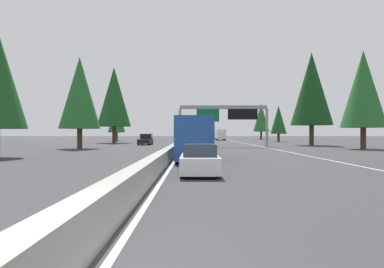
{
  "coord_description": "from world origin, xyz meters",
  "views": [
    {
      "loc": [
        -4.71,
        -1.54,
        1.99
      ],
      "look_at": [
        50.45,
        -1.38,
        1.84
      ],
      "focal_mm": 32.24,
      "sensor_mm": 36.0,
      "label": 1
    }
  ],
  "objects_px": {
    "box_truck_mid_right": "(220,134)",
    "conifer_right_far": "(279,120)",
    "sign_gantry_overhead": "(225,114)",
    "conifer_right_distant": "(261,118)",
    "conifer_left_mid": "(114,97)",
    "conifer_left_near": "(80,93)",
    "pickup_mid_left": "(193,138)",
    "bus_near_center": "(194,137)",
    "conifer_right_mid": "(312,89)",
    "oncoming_near": "(146,139)",
    "conifer_right_near": "(363,89)",
    "conifer_left_far": "(116,117)",
    "sedan_distant_a": "(200,160)"
  },
  "relations": [
    {
      "from": "box_truck_mid_right",
      "to": "conifer_right_far",
      "type": "xyz_separation_m",
      "value": [
        -17.98,
        -11.68,
        3.38
      ]
    },
    {
      "from": "sign_gantry_overhead",
      "to": "conifer_right_distant",
      "type": "relative_size",
      "value": 1.14
    },
    {
      "from": "conifer_right_far",
      "to": "conifer_left_mid",
      "type": "relative_size",
      "value": 0.55
    },
    {
      "from": "box_truck_mid_right",
      "to": "conifer_left_near",
      "type": "height_order",
      "value": "conifer_left_near"
    },
    {
      "from": "pickup_mid_left",
      "to": "conifer_right_distant",
      "type": "distance_m",
      "value": 35.3
    },
    {
      "from": "bus_near_center",
      "to": "conifer_right_mid",
      "type": "bearing_deg",
      "value": -33.98
    },
    {
      "from": "oncoming_near",
      "to": "bus_near_center",
      "type": "bearing_deg",
      "value": 14.34
    },
    {
      "from": "conifer_right_mid",
      "to": "conifer_right_near",
      "type": "bearing_deg",
      "value": -171.04
    },
    {
      "from": "conifer_right_far",
      "to": "conifer_right_distant",
      "type": "height_order",
      "value": "conifer_right_distant"
    },
    {
      "from": "conifer_right_distant",
      "to": "conifer_left_far",
      "type": "bearing_deg",
      "value": 117.2
    },
    {
      "from": "conifer_right_distant",
      "to": "bus_near_center",
      "type": "bearing_deg",
      "value": 165.21
    },
    {
      "from": "oncoming_near",
      "to": "pickup_mid_left",
      "type": "bearing_deg",
      "value": 157.98
    },
    {
      "from": "sedan_distant_a",
      "to": "conifer_right_distant",
      "type": "bearing_deg",
      "value": -13.02
    },
    {
      "from": "conifer_right_far",
      "to": "conifer_left_far",
      "type": "xyz_separation_m",
      "value": [
        7.92,
        38.4,
        0.95
      ]
    },
    {
      "from": "sign_gantry_overhead",
      "to": "bus_near_center",
      "type": "distance_m",
      "value": 22.54
    },
    {
      "from": "conifer_left_mid",
      "to": "conifer_right_distant",
      "type": "bearing_deg",
      "value": -43.5
    },
    {
      "from": "oncoming_near",
      "to": "conifer_left_far",
      "type": "xyz_separation_m",
      "value": [
        27.05,
        11.03,
        5.03
      ]
    },
    {
      "from": "conifer_right_far",
      "to": "box_truck_mid_right",
      "type": "bearing_deg",
      "value": 33.02
    },
    {
      "from": "conifer_left_far",
      "to": "conifer_right_distant",
      "type": "bearing_deg",
      "value": -62.8
    },
    {
      "from": "bus_near_center",
      "to": "conifer_right_near",
      "type": "xyz_separation_m",
      "value": [
        15.28,
        -20.77,
        5.66
      ]
    },
    {
      "from": "sedan_distant_a",
      "to": "box_truck_mid_right",
      "type": "height_order",
      "value": "box_truck_mid_right"
    },
    {
      "from": "sedan_distant_a",
      "to": "box_truck_mid_right",
      "type": "distance_m",
      "value": 79.47
    },
    {
      "from": "pickup_mid_left",
      "to": "conifer_right_distant",
      "type": "relative_size",
      "value": 0.5
    },
    {
      "from": "box_truck_mid_right",
      "to": "oncoming_near",
      "type": "relative_size",
      "value": 1.52
    },
    {
      "from": "oncoming_near",
      "to": "conifer_right_distant",
      "type": "relative_size",
      "value": 0.5
    },
    {
      "from": "box_truck_mid_right",
      "to": "conifer_right_far",
      "type": "bearing_deg",
      "value": -146.98
    },
    {
      "from": "box_truck_mid_right",
      "to": "conifer_left_near",
      "type": "bearing_deg",
      "value": 157.34
    },
    {
      "from": "sign_gantry_overhead",
      "to": "conifer_right_far",
      "type": "xyz_separation_m",
      "value": [
        28.99,
        -14.83,
        0.29
      ]
    },
    {
      "from": "sign_gantry_overhead",
      "to": "sedan_distant_a",
      "type": "relative_size",
      "value": 2.88
    },
    {
      "from": "conifer_right_far",
      "to": "conifer_left_mid",
      "type": "xyz_separation_m",
      "value": [
        -10.04,
        34.88,
        4.14
      ]
    },
    {
      "from": "conifer_left_far",
      "to": "conifer_right_near",
      "type": "bearing_deg",
      "value": -137.48
    },
    {
      "from": "box_truck_mid_right",
      "to": "oncoming_near",
      "type": "distance_m",
      "value": 40.29
    },
    {
      "from": "sedan_distant_a",
      "to": "conifer_right_far",
      "type": "height_order",
      "value": "conifer_right_far"
    },
    {
      "from": "sign_gantry_overhead",
      "to": "conifer_right_far",
      "type": "height_order",
      "value": "conifer_right_far"
    },
    {
      "from": "sedan_distant_a",
      "to": "conifer_right_mid",
      "type": "height_order",
      "value": "conifer_right_mid"
    },
    {
      "from": "pickup_mid_left",
      "to": "conifer_left_mid",
      "type": "bearing_deg",
      "value": 124.82
    },
    {
      "from": "sign_gantry_overhead",
      "to": "oncoming_near",
      "type": "bearing_deg",
      "value": 51.83
    },
    {
      "from": "sedan_distant_a",
      "to": "oncoming_near",
      "type": "distance_m",
      "value": 42.84
    },
    {
      "from": "sedan_distant_a",
      "to": "conifer_right_distant",
      "type": "height_order",
      "value": "conifer_right_distant"
    },
    {
      "from": "conifer_right_near",
      "to": "conifer_right_far",
      "type": "height_order",
      "value": "conifer_right_near"
    },
    {
      "from": "conifer_right_mid",
      "to": "conifer_right_distant",
      "type": "distance_m",
      "value": 51.65
    },
    {
      "from": "conifer_left_near",
      "to": "conifer_right_far",
      "type": "bearing_deg",
      "value": -44.23
    },
    {
      "from": "bus_near_center",
      "to": "conifer_right_far",
      "type": "xyz_separation_m",
      "value": [
        50.89,
        -19.25,
        3.28
      ]
    },
    {
      "from": "oncoming_near",
      "to": "box_truck_mid_right",
      "type": "bearing_deg",
      "value": 157.09
    },
    {
      "from": "conifer_right_far",
      "to": "conifer_left_mid",
      "type": "height_order",
      "value": "conifer_left_mid"
    },
    {
      "from": "conifer_left_near",
      "to": "bus_near_center",
      "type": "bearing_deg",
      "value": -138.79
    },
    {
      "from": "sedan_distant_a",
      "to": "conifer_right_near",
      "type": "xyz_separation_m",
      "value": [
        25.54,
        -20.52,
        6.69
      ]
    },
    {
      "from": "conifer_left_near",
      "to": "conifer_left_mid",
      "type": "height_order",
      "value": "conifer_left_mid"
    },
    {
      "from": "sign_gantry_overhead",
      "to": "conifer_right_distant",
      "type": "bearing_deg",
      "value": -16.05
    },
    {
      "from": "sedan_distant_a",
      "to": "pickup_mid_left",
      "type": "relative_size",
      "value": 0.79
    }
  ]
}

